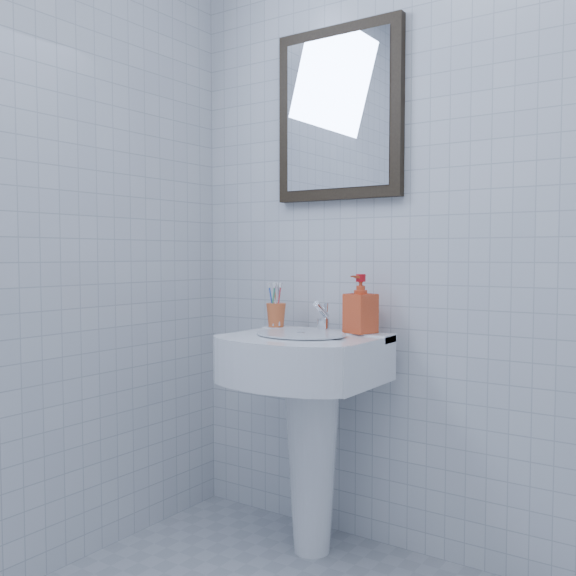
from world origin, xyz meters
The scene contains 6 objects.
wall_back centered at (0.00, 1.20, 1.25)m, with size 2.20×0.02×2.50m, color silver.
washbasin centered at (-0.48, 0.98, 0.52)m, with size 0.50×0.37×0.78m.
faucet centered at (-0.48, 1.08, 0.81)m, with size 0.04×0.10×0.11m.
toothbrush_cup centered at (-0.69, 1.08, 0.81)m, with size 0.07×0.07×0.09m, color #D65E2E, non-canonical shape.
soap_dispenser centered at (-0.34, 1.09, 0.87)m, with size 0.09×0.09×0.20m, color red.
wall_mirror centered at (-0.48, 1.18, 1.55)m, with size 0.50×0.04×0.62m.
Camera 1 is at (0.69, -0.86, 1.04)m, focal length 40.00 mm.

